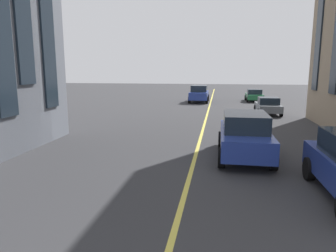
# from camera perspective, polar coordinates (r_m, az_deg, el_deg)

# --- Properties ---
(lane_centre_line) EXTENTS (80.00, 0.16, 0.01)m
(lane_centre_line) POSITION_cam_1_polar(r_m,az_deg,el_deg) (19.17, 6.42, -0.64)
(lane_centre_line) COLOR #D8C64C
(lane_centre_line) RESTS_ON ground_plane
(car_green_far) EXTENTS (3.90, 1.89, 1.40)m
(car_green_far) POSITION_cam_1_polar(r_m,az_deg,el_deg) (37.19, 15.53, 5.46)
(car_green_far) COLOR #1E6038
(car_green_far) RESTS_ON ground_plane
(car_blue_near) EXTENTS (4.70, 2.14, 1.88)m
(car_blue_near) POSITION_cam_1_polar(r_m,az_deg,el_deg) (35.23, 5.73, 5.97)
(car_blue_near) COLOR navy
(car_blue_near) RESTS_ON ground_plane
(car_grey_parked_a) EXTENTS (3.90, 1.89, 1.40)m
(car_grey_parked_a) POSITION_cam_1_polar(r_m,az_deg,el_deg) (26.78, 17.86, 3.56)
(car_grey_parked_a) COLOR slate
(car_grey_parked_a) RESTS_ON ground_plane
(car_blue_mid) EXTENTS (4.70, 2.14, 1.88)m
(car_blue_mid) POSITION_cam_1_polar(r_m,az_deg,el_deg) (13.27, 13.89, -1.57)
(car_blue_mid) COLOR navy
(car_blue_mid) RESTS_ON ground_plane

